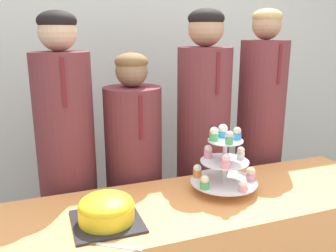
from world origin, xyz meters
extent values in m
cube|color=silver|center=(0.00, 1.59, 1.35)|extent=(9.00, 0.06, 2.70)
cube|color=#232328|center=(-0.48, 0.22, 0.77)|extent=(0.27, 0.27, 0.01)
cylinder|color=yellow|center=(-0.48, 0.22, 0.81)|extent=(0.22, 0.22, 0.07)
ellipsoid|color=yellow|center=(-0.48, 0.22, 0.85)|extent=(0.22, 0.22, 0.08)
cube|color=silver|center=(-0.47, 0.04, 0.77)|extent=(0.15, 0.11, 0.00)
cube|color=brown|center=(-0.57, 0.11, 0.77)|extent=(0.07, 0.06, 0.01)
cylinder|color=silver|center=(0.10, 0.32, 0.89)|extent=(0.02, 0.02, 0.25)
cylinder|color=silver|center=(0.10, 0.32, 0.82)|extent=(0.31, 0.31, 0.01)
cylinder|color=silver|center=(0.10, 0.32, 0.92)|extent=(0.23, 0.23, 0.01)
cylinder|color=silver|center=(0.10, 0.32, 1.02)|extent=(0.16, 0.16, 0.01)
cylinder|color=#4CB766|center=(-0.03, 0.28, 0.83)|extent=(0.04, 0.04, 0.03)
sphere|color=#F4E5C6|center=(-0.03, 0.28, 0.86)|extent=(0.04, 0.04, 0.04)
cylinder|color=pink|center=(0.12, 0.19, 0.83)|extent=(0.04, 0.04, 0.03)
sphere|color=white|center=(0.12, 0.19, 0.86)|extent=(0.04, 0.04, 0.04)
cylinder|color=pink|center=(0.22, 0.29, 0.83)|extent=(0.04, 0.04, 0.03)
sphere|color=#F4E5C6|center=(0.22, 0.29, 0.86)|extent=(0.04, 0.04, 0.04)
cylinder|color=#4CB766|center=(0.16, 0.43, 0.83)|extent=(0.04, 0.04, 0.03)
sphere|color=silver|center=(0.16, 0.43, 0.86)|extent=(0.04, 0.04, 0.04)
cylinder|color=orange|center=(0.00, 0.41, 0.83)|extent=(0.04, 0.04, 0.03)
sphere|color=white|center=(0.00, 0.41, 0.86)|extent=(0.04, 0.04, 0.04)
cylinder|color=pink|center=(0.06, 0.24, 0.93)|extent=(0.04, 0.04, 0.03)
sphere|color=silver|center=(0.06, 0.24, 0.96)|extent=(0.04, 0.04, 0.04)
cylinder|color=white|center=(0.18, 0.33, 0.93)|extent=(0.04, 0.04, 0.03)
sphere|color=#F4E5C6|center=(0.18, 0.33, 0.96)|extent=(0.04, 0.04, 0.04)
cylinder|color=pink|center=(0.05, 0.39, 0.93)|extent=(0.04, 0.04, 0.03)
sphere|color=silver|center=(0.05, 0.39, 0.96)|extent=(0.04, 0.04, 0.04)
cylinder|color=#4CB766|center=(0.08, 0.27, 1.03)|extent=(0.04, 0.04, 0.03)
sphere|color=silver|center=(0.08, 0.27, 1.06)|extent=(0.03, 0.03, 0.03)
cylinder|color=#3893DB|center=(0.15, 0.31, 1.03)|extent=(0.04, 0.04, 0.03)
sphere|color=beige|center=(0.15, 0.31, 1.06)|extent=(0.04, 0.04, 0.04)
cylinder|color=#3893DB|center=(0.11, 0.37, 1.03)|extent=(0.05, 0.05, 0.03)
sphere|color=white|center=(0.11, 0.37, 1.06)|extent=(0.04, 0.04, 0.04)
cylinder|color=#4CB766|center=(0.04, 0.34, 1.03)|extent=(0.04, 0.04, 0.03)
sphere|color=white|center=(0.04, 0.34, 1.06)|extent=(0.04, 0.04, 0.04)
cylinder|color=brown|center=(-0.58, 0.75, 0.70)|extent=(0.29, 0.29, 1.41)
sphere|color=#D6AD89|center=(-0.58, 0.75, 1.50)|extent=(0.18, 0.18, 0.18)
ellipsoid|color=black|center=(-0.58, 0.75, 1.55)|extent=(0.18, 0.18, 0.10)
cube|color=maroon|center=(-0.58, 0.60, 1.28)|extent=(0.02, 0.01, 0.22)
cylinder|color=brown|center=(-0.23, 0.75, 0.61)|extent=(0.31, 0.31, 1.22)
sphere|color=#8E6B4C|center=(-0.23, 0.75, 1.31)|extent=(0.17, 0.17, 0.17)
ellipsoid|color=brown|center=(-0.23, 0.75, 1.35)|extent=(0.17, 0.17, 0.09)
cube|color=maroon|center=(-0.23, 0.59, 1.09)|extent=(0.02, 0.01, 0.22)
cylinder|color=brown|center=(0.19, 0.75, 0.71)|extent=(0.30, 0.30, 1.42)
sphere|color=tan|center=(0.19, 0.75, 1.52)|extent=(0.19, 0.19, 0.19)
ellipsoid|color=black|center=(0.19, 0.75, 1.57)|extent=(0.20, 0.20, 0.11)
cube|color=maroon|center=(0.19, 0.59, 1.29)|extent=(0.02, 0.01, 0.22)
cylinder|color=brown|center=(0.58, 0.75, 0.73)|extent=(0.28, 0.28, 1.45)
sphere|color=tan|center=(0.58, 0.75, 1.54)|extent=(0.17, 0.17, 0.17)
ellipsoid|color=tan|center=(0.58, 0.75, 1.58)|extent=(0.17, 0.17, 0.09)
cube|color=maroon|center=(0.58, 0.60, 1.32)|extent=(0.02, 0.01, 0.22)
camera|label=1|loc=(-0.69, -1.04, 1.49)|focal=38.00mm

